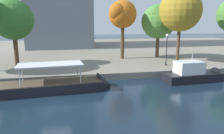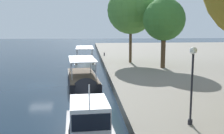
# 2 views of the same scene
# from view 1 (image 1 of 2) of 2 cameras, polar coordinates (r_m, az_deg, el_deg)

# --- Properties ---
(ground_plane) EXTENTS (220.00, 220.00, 0.00)m
(ground_plane) POSITION_cam_1_polar(r_m,az_deg,el_deg) (18.92, -14.78, -10.33)
(ground_plane) COLOR #142333
(dock_promenade) EXTENTS (120.00, 55.00, 0.84)m
(dock_promenade) POSITION_cam_1_polar(r_m,az_deg,el_deg) (53.17, -12.80, 4.26)
(dock_promenade) COLOR gray
(dock_promenade) RESTS_ON ground_plane
(tour_boat_1) EXTENTS (11.64, 3.99, 4.05)m
(tour_boat_1) POSITION_cam_1_polar(r_m,az_deg,el_deg) (23.22, -13.09, -5.22)
(tour_boat_1) COLOR black
(tour_boat_1) RESTS_ON ground_plane
(motor_yacht_2) EXTENTS (8.06, 2.97, 4.36)m
(motor_yacht_2) POSITION_cam_1_polar(r_m,az_deg,el_deg) (28.10, 21.21, -2.13)
(motor_yacht_2) COLOR black
(motor_yacht_2) RESTS_ON ground_plane
(lamp_post) EXTENTS (0.41, 0.41, 4.52)m
(lamp_post) POSITION_cam_1_polar(r_m,az_deg,el_deg) (32.00, 14.16, 5.42)
(lamp_post) COLOR black
(lamp_post) RESTS_ON dock_promenade
(tree_0) EXTENTS (4.83, 4.75, 9.81)m
(tree_0) POSITION_cam_1_polar(r_m,az_deg,el_deg) (36.89, 2.57, 13.64)
(tree_0) COLOR #4C3823
(tree_0) RESTS_ON dock_promenade
(tree_2) EXTENTS (5.96, 5.89, 9.20)m
(tree_2) POSITION_cam_1_polar(r_m,az_deg,el_deg) (39.39, 12.21, 11.58)
(tree_2) COLOR #4C3823
(tree_2) RESTS_ON dock_promenade
(tree_3) EXTENTS (5.66, 5.66, 9.34)m
(tree_3) POSITION_cam_1_polar(r_m,az_deg,el_deg) (33.71, -24.58, 11.44)
(tree_3) COLOR #4C3823
(tree_3) RESTS_ON dock_promenade
(tree_4) EXTENTS (6.35, 6.60, 11.06)m
(tree_4) POSITION_cam_1_polar(r_m,az_deg,el_deg) (35.72, 17.43, 14.22)
(tree_4) COLOR #4C3823
(tree_4) RESTS_ON dock_promenade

